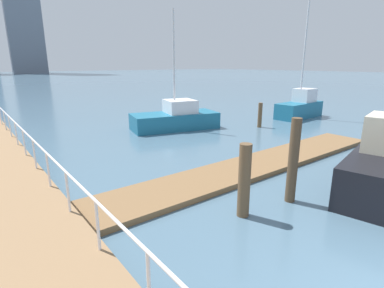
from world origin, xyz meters
name	(u,v)px	position (x,y,z in m)	size (l,w,h in m)	color
ground_plane	(61,126)	(0.00, 20.00, 0.00)	(300.00, 300.00, 0.00)	slate
floating_dock	(254,166)	(3.78, 6.91, 0.09)	(14.56, 2.00, 0.18)	olive
boardwalk_railing	(33,145)	(-3.15, 10.80, 1.26)	(0.06, 27.69, 1.08)	white
dock_piling_0	(244,181)	(0.65, 4.59, 1.00)	(0.32, 0.32, 1.99)	brown
dock_piling_1	(293,161)	(2.39, 4.34, 1.25)	(0.29, 0.29, 2.50)	brown
dock_piling_2	(260,115)	(9.96, 11.82, 0.78)	(0.26, 0.26, 1.56)	brown
moored_boat_2	(176,118)	(5.50, 14.76, 0.67)	(5.62, 3.35, 6.95)	#1E6B8C
moored_boat_3	(300,106)	(15.16, 12.34, 0.82)	(4.37, 1.80, 8.43)	#1E6B8C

